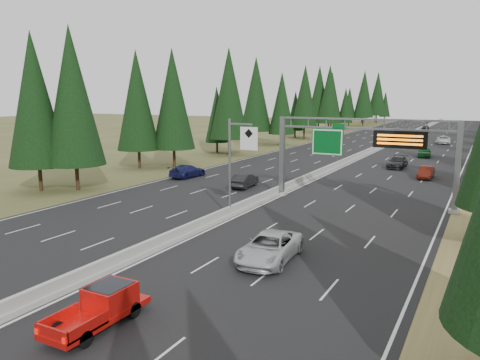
# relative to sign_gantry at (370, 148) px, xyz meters

# --- Properties ---
(road) EXTENTS (32.00, 260.00, 0.08)m
(road) POSITION_rel_sign_gantry_xyz_m (-8.92, 45.12, -5.23)
(road) COLOR black
(road) RESTS_ON ground
(shoulder_left) EXTENTS (3.60, 260.00, 0.06)m
(shoulder_left) POSITION_rel_sign_gantry_xyz_m (-26.72, 45.12, -5.24)
(shoulder_left) COLOR #424821
(shoulder_left) RESTS_ON ground
(median_barrier) EXTENTS (0.70, 260.00, 0.85)m
(median_barrier) POSITION_rel_sign_gantry_xyz_m (-8.92, 45.12, -4.85)
(median_barrier) COLOR #989893
(median_barrier) RESTS_ON road
(sign_gantry) EXTENTS (16.75, 0.98, 7.80)m
(sign_gantry) POSITION_rel_sign_gantry_xyz_m (0.00, 0.00, 0.00)
(sign_gantry) COLOR slate
(sign_gantry) RESTS_ON road
(hov_sign_pole) EXTENTS (2.80, 0.50, 8.00)m
(hov_sign_pole) POSITION_rel_sign_gantry_xyz_m (-8.33, -9.92, -0.54)
(hov_sign_pole) COLOR slate
(hov_sign_pole) RESTS_ON road
(tree_row_left) EXTENTS (12.05, 235.46, 18.96)m
(tree_row_left) POSITION_rel_sign_gantry_xyz_m (-30.71, 45.32, 4.25)
(tree_row_left) COLOR black
(tree_row_left) RESTS_ON ground
(silver_minivan) EXTENTS (3.11, 6.08, 1.64)m
(silver_minivan) POSITION_rel_sign_gantry_xyz_m (-1.66, -17.93, -4.37)
(silver_minivan) COLOR #BABBBF
(silver_minivan) RESTS_ON road
(red_pickup) EXTENTS (1.77, 4.94, 1.61)m
(red_pickup) POSITION_rel_sign_gantry_xyz_m (-4.70, -28.48, -4.30)
(red_pickup) COLOR black
(red_pickup) RESTS_ON road
(car_ahead_green) EXTENTS (2.36, 4.97, 1.64)m
(car_ahead_green) POSITION_rel_sign_gantry_xyz_m (0.23, 38.93, -4.37)
(car_ahead_green) COLOR #145822
(car_ahead_green) RESTS_ON road
(car_ahead_dkred) EXTENTS (1.59, 4.39, 1.44)m
(car_ahead_dkred) POSITION_rel_sign_gantry_xyz_m (3.03, 17.20, -4.47)
(car_ahead_dkred) COLOR #54160C
(car_ahead_dkred) RESTS_ON road
(car_ahead_dkgrey) EXTENTS (2.29, 5.38, 1.55)m
(car_ahead_dkgrey) POSITION_rel_sign_gantry_xyz_m (-1.54, 24.35, -4.41)
(car_ahead_dkgrey) COLOR black
(car_ahead_dkgrey) RESTS_ON road
(car_ahead_white) EXTENTS (3.11, 5.98, 1.61)m
(car_ahead_white) POSITION_rel_sign_gantry_xyz_m (0.97, 63.93, -4.38)
(car_ahead_white) COLOR silver
(car_ahead_white) RESTS_ON road
(car_ahead_far) EXTENTS (1.90, 4.55, 1.54)m
(car_ahead_far) POSITION_rel_sign_gantry_xyz_m (-7.42, 105.02, -4.42)
(car_ahead_far) COLOR black
(car_ahead_far) RESTS_ON road
(car_onc_near) EXTENTS (2.05, 4.80, 1.54)m
(car_onc_near) POSITION_rel_sign_gantry_xyz_m (-13.67, 1.85, -4.42)
(car_onc_near) COLOR black
(car_onc_near) RESTS_ON road
(car_onc_blue) EXTENTS (2.58, 5.49, 1.55)m
(car_onc_blue) POSITION_rel_sign_gantry_xyz_m (-22.84, 4.34, -4.41)
(car_onc_blue) COLOR #161A4D
(car_onc_blue) RESTS_ON road
(car_onc_white) EXTENTS (1.97, 4.62, 1.56)m
(car_onc_white) POSITION_rel_sign_gantry_xyz_m (-15.71, 38.84, -4.41)
(car_onc_white) COLOR #BABABA
(car_onc_white) RESTS_ON road
(car_onc_far) EXTENTS (2.38, 4.82, 1.31)m
(car_onc_far) POSITION_rel_sign_gantry_xyz_m (-23.42, 63.23, -4.53)
(car_onc_far) COLOR black
(car_onc_far) RESTS_ON road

